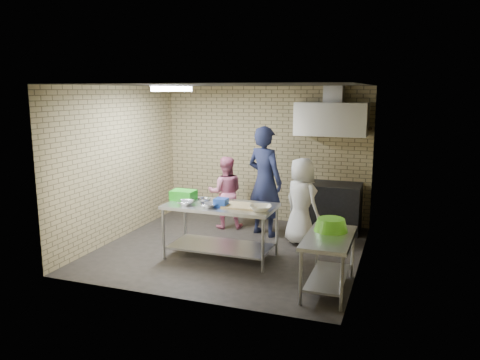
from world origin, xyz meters
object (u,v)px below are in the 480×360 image
(green_crate, at_px, (183,195))
(green_basin, at_px, (331,225))
(woman_pink, at_px, (225,193))
(side_counter, at_px, (328,263))
(bottle_green, at_px, (358,123))
(prep_table, at_px, (221,231))
(stove, at_px, (328,207))
(man_navy, at_px, (265,181))
(bottle_red, at_px, (336,122))
(blue_tub, at_px, (221,202))
(woman_white, at_px, (302,201))

(green_crate, bearing_deg, green_basin, -12.76)
(green_crate, relative_size, woman_pink, 0.28)
(side_counter, xyz_separation_m, bottle_green, (0.00, 2.99, 1.64))
(prep_table, distance_m, stove, 2.46)
(bottle_green, relative_size, man_navy, 0.08)
(prep_table, distance_m, green_basin, 1.88)
(woman_pink, bearing_deg, side_counter, 115.20)
(bottle_green, relative_size, woman_pink, 0.11)
(prep_table, bearing_deg, man_navy, 77.83)
(bottle_red, bearing_deg, blue_tub, -119.51)
(prep_table, relative_size, green_crate, 4.50)
(side_counter, bearing_deg, stove, 99.29)
(side_counter, height_order, bottle_green, bottle_green)
(green_crate, distance_m, woman_pink, 1.47)
(side_counter, height_order, stove, stove)
(stove, xyz_separation_m, green_crate, (-2.06, -1.94, 0.49))
(woman_white, bearing_deg, blue_tub, 85.60)
(green_crate, height_order, woman_white, woman_white)
(bottle_green, distance_m, woman_pink, 2.78)
(prep_table, xyz_separation_m, green_crate, (-0.70, 0.12, 0.51))
(bottle_green, distance_m, man_navy, 2.03)
(stove, relative_size, green_basin, 2.61)
(side_counter, distance_m, bottle_green, 3.41)
(green_crate, bearing_deg, bottle_red, 45.94)
(woman_pink, bearing_deg, green_basin, 118.31)
(man_navy, bearing_deg, green_basin, 151.62)
(green_basin, bearing_deg, green_crate, 167.24)
(prep_table, distance_m, green_crate, 0.87)
(prep_table, relative_size, blue_tub, 9.00)
(stove, distance_m, woman_white, 1.06)
(prep_table, distance_m, bottle_red, 3.13)
(blue_tub, xyz_separation_m, woman_pink, (-0.58, 1.66, -0.23))
(side_counter, distance_m, woman_pink, 3.26)
(bottle_red, bearing_deg, prep_table, -121.49)
(stove, xyz_separation_m, man_navy, (-1.06, -0.66, 0.55))
(blue_tub, xyz_separation_m, woman_white, (1.00, 1.19, -0.17))
(blue_tub, bearing_deg, bottle_red, 60.49)
(green_crate, relative_size, man_navy, 0.19)
(man_navy, bearing_deg, bottle_green, -126.42)
(green_basin, relative_size, bottle_green, 3.07)
(green_crate, bearing_deg, woman_white, 28.85)
(stove, height_order, man_navy, man_navy)
(blue_tub, distance_m, man_navy, 1.52)
(prep_table, height_order, bottle_red, bottle_red)
(stove, distance_m, green_crate, 2.87)
(bottle_red, bearing_deg, stove, -101.77)
(bottle_red, xyz_separation_m, woman_pink, (-1.94, -0.74, -1.34))
(side_counter, height_order, man_navy, man_navy)
(stove, relative_size, woman_white, 0.80)
(prep_table, relative_size, man_navy, 0.86)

